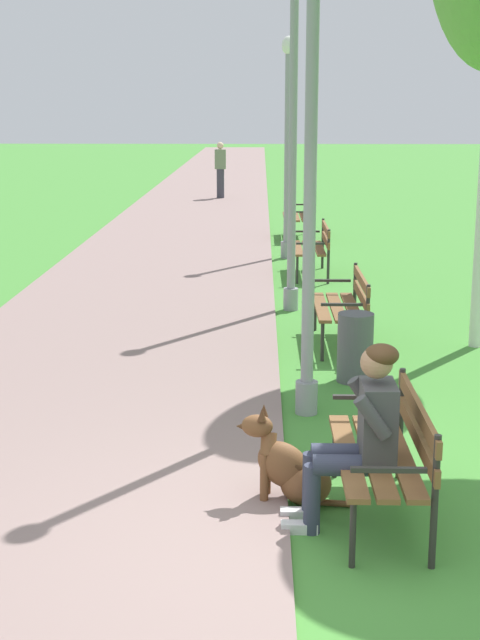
{
  "coord_description": "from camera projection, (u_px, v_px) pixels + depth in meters",
  "views": [
    {
      "loc": [
        -0.32,
        -5.2,
        2.73
      ],
      "look_at": [
        -0.5,
        2.58,
        0.9
      ],
      "focal_mm": 51.73,
      "sensor_mm": 36.0,
      "label": 1
    }
  ],
  "objects": [
    {
      "name": "paved_path",
      "position": [
        208.0,
        192.0,
        29.08
      ],
      "size": [
        3.72,
        60.0,
        0.04
      ],
      "primitive_type": "cube",
      "color": "gray",
      "rests_on": "ground"
    },
    {
      "name": "lamp_post_mid",
      "position": [
        293.0,
        135.0,
        11.98
      ],
      "size": [
        0.24,
        0.24,
        4.5
      ],
      "color": "gray",
      "rests_on": "ground"
    },
    {
      "name": "park_bench_far",
      "position": [
        314.0,
        244.0,
        14.89
      ],
      "size": [
        0.55,
        1.5,
        0.85
      ],
      "color": "brown",
      "rests_on": "ground"
    },
    {
      "name": "lamp_post_far",
      "position": [
        288.0,
        146.0,
        16.26
      ],
      "size": [
        0.24,
        0.24,
        3.87
      ],
      "color": "gray",
      "rests_on": "ground"
    },
    {
      "name": "park_bench_near",
      "position": [
        389.0,
        446.0,
        6.12
      ],
      "size": [
        0.55,
        1.5,
        0.85
      ],
      "color": "brown",
      "rests_on": "ground"
    },
    {
      "name": "person_seated_on_near_bench",
      "position": [
        361.0,
        429.0,
        5.95
      ],
      "size": [
        0.74,
        0.49,
        1.25
      ],
      "color": "#33384C",
      "rests_on": "ground"
    },
    {
      "name": "lamp_post_near",
      "position": [
        311.0,
        139.0,
        7.78
      ],
      "size": [
        0.24,
        0.24,
        4.72
      ],
      "color": "gray",
      "rests_on": "ground"
    },
    {
      "name": "pedestrian_distant",
      "position": [
        220.0,
        170.0,
        26.79
      ],
      "size": [
        0.32,
        0.22,
        1.65
      ],
      "color": "#383842",
      "rests_on": "ground"
    },
    {
      "name": "ground_plane",
      "position": [
        311.0,
        558.0,
        5.68
      ],
      "size": [
        120.0,
        120.0,
        0.0
      ],
      "primitive_type": "plane",
      "color": "#478E38"
    },
    {
      "name": "park_bench_furthest",
      "position": [
        300.0,
        214.0,
        19.04
      ],
      "size": [
        0.55,
        1.5,
        0.85
      ],
      "color": "brown",
      "rests_on": "ground"
    },
    {
      "name": "park_bench_mid",
      "position": [
        345.0,
        302.0,
        10.58
      ],
      "size": [
        0.55,
        1.5,
        0.85
      ],
      "color": "brown",
      "rests_on": "ground"
    },
    {
      "name": "litter_bin",
      "position": [
        355.0,
        348.0,
        9.23
      ],
      "size": [
        0.36,
        0.36,
        0.7
      ],
      "primitive_type": "cylinder",
      "color": "#515156",
      "rests_on": "ground"
    },
    {
      "name": "dog_brown",
      "position": [
        290.0,
        469.0,
        6.4
      ],
      "size": [
        0.83,
        0.33,
        0.71
      ],
      "color": "brown",
      "rests_on": "ground"
    }
  ]
}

